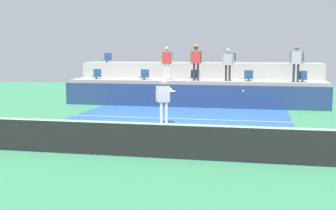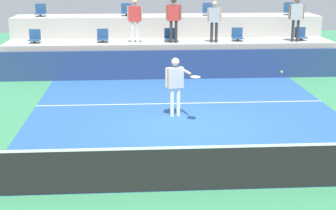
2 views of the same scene
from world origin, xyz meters
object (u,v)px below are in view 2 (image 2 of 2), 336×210
object	(u,v)px
spectator_in_white	(214,18)
stadium_chair_lower_left	(103,37)
stadium_chair_upper_left	(126,11)
spectator_with_hat	(174,14)
stadium_chair_lower_far_right	(301,35)
spectator_in_grey	(135,17)
stadium_chair_lower_right	(237,35)
stadium_chair_upper_far_right	(289,10)
stadium_chair_upper_right	(208,10)
stadium_chair_upper_far_left	(40,11)
tennis_player	(176,81)
spectator_leaning_on_rail	(296,15)
stadium_chair_lower_far_left	(35,37)
tennis_ball	(282,72)
stadium_chair_lower_center	(170,36)

from	to	relation	value
spectator_in_white	stadium_chair_lower_left	bearing A→B (deg)	174.97
stadium_chair_upper_left	spectator_with_hat	distance (m)	2.86
stadium_chair_lower_far_right	spectator_in_grey	bearing A→B (deg)	-176.71
stadium_chair_lower_right	stadium_chair_upper_far_right	bearing A→B (deg)	34.69
stadium_chair_upper_left	stadium_chair_upper_right	size ratio (longest dim) A/B	1.00
stadium_chair_upper_far_left	spectator_with_hat	bearing A→B (deg)	-21.86
stadium_chair_upper_left	stadium_chair_upper_far_right	xyz separation A→B (m)	(7.04, 0.00, 0.00)
stadium_chair_upper_far_left	tennis_player	world-z (taller)	stadium_chair_upper_far_left
stadium_chair_upper_far_left	spectator_leaning_on_rail	size ratio (longest dim) A/B	0.30
stadium_chair_upper_far_left	spectator_in_white	distance (m)	7.36
stadium_chair_lower_far_left	stadium_chair_upper_far_left	size ratio (longest dim) A/B	1.00
stadium_chair_lower_left	spectator_in_grey	distance (m)	1.56
stadium_chair_lower_far_right	stadium_chair_upper_right	xyz separation A→B (m)	(-3.53, 1.80, 0.85)
stadium_chair_lower_right	spectator_with_hat	size ratio (longest dim) A/B	0.29
tennis_player	spectator_in_grey	distance (m)	6.07
stadium_chair_upper_far_right	spectator_leaning_on_rail	world-z (taller)	spectator_leaning_on_rail
tennis_player	spectator_in_grey	xyz separation A→B (m)	(-1.12, 5.84, 1.23)
stadium_chair_lower_right	stadium_chair_lower_far_right	world-z (taller)	same
spectator_in_white	spectator_leaning_on_rail	distance (m)	3.24
spectator_in_grey	tennis_ball	bearing A→B (deg)	-57.17
stadium_chair_lower_far_right	stadium_chair_upper_right	size ratio (longest dim) A/B	1.00
spectator_with_hat	tennis_ball	world-z (taller)	spectator_with_hat
stadium_chair_upper_far_left	spectator_leaning_on_rail	world-z (taller)	spectator_leaning_on_rail
stadium_chair_upper_far_left	spectator_in_grey	size ratio (longest dim) A/B	0.31
stadium_chair_upper_far_left	stadium_chair_upper_far_right	world-z (taller)	same
stadium_chair_lower_far_right	stadium_chair_upper_far_left	world-z (taller)	stadium_chair_upper_far_left
stadium_chair_lower_left	stadium_chair_lower_far_right	distance (m)	7.95
tennis_player	stadium_chair_lower_center	bearing A→B (deg)	87.54
stadium_chair_lower_far_left	stadium_chair_upper_left	world-z (taller)	stadium_chair_upper_left
tennis_player	stadium_chair_upper_right	bearing A→B (deg)	75.81
stadium_chair_upper_far_right	spectator_in_grey	world-z (taller)	spectator_in_grey
stadium_chair_upper_left	stadium_chair_upper_far_right	distance (m)	7.04
stadium_chair_lower_far_left	stadium_chair_upper_far_left	bearing A→B (deg)	90.87
stadium_chair_lower_left	stadium_chair_upper_far_right	size ratio (longest dim) A/B	1.00
stadium_chair_upper_far_left	spectator_in_white	size ratio (longest dim) A/B	0.33
spectator_with_hat	spectator_leaning_on_rail	distance (m)	4.83
stadium_chair_upper_far_left	spectator_leaning_on_rail	distance (m)	10.50
stadium_chair_lower_left	spectator_leaning_on_rail	bearing A→B (deg)	-2.89
stadium_chair_lower_center	spectator_in_grey	xyz separation A→B (m)	(-1.38, -0.38, 0.81)
stadium_chair_lower_far_left	stadium_chair_upper_right	world-z (taller)	stadium_chair_upper_right
stadium_chair_lower_right	stadium_chair_lower_left	bearing A→B (deg)	180.00
stadium_chair_lower_far_right	stadium_chair_upper_far_right	xyz separation A→B (m)	(0.02, 1.80, 0.85)
stadium_chair_lower_left	spectator_in_grey	size ratio (longest dim) A/B	0.31
stadium_chair_upper_far_left	tennis_player	bearing A→B (deg)	-57.75
stadium_chair_lower_right	stadium_chair_upper_left	size ratio (longest dim) A/B	1.00
stadium_chair_lower_left	stadium_chair_upper_right	distance (m)	4.85
tennis_player	spectator_leaning_on_rail	distance (m)	7.93
stadium_chair_upper_far_left	spectator_leaning_on_rail	bearing A→B (deg)	-12.00
tennis_player	spectator_in_white	xyz separation A→B (m)	(1.97, 5.84, 1.16)
stadium_chair_lower_left	stadium_chair_lower_right	distance (m)	5.37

